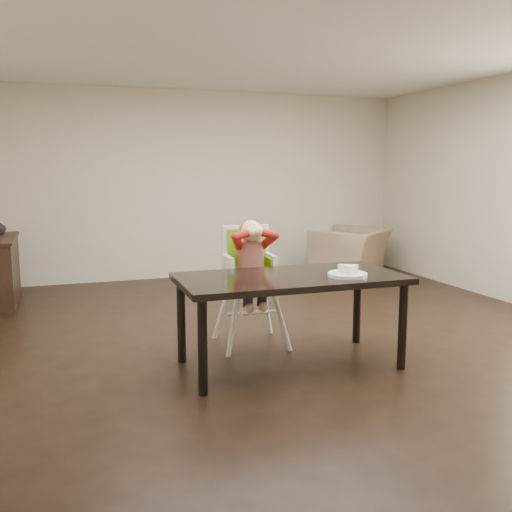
# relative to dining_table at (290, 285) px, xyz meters

# --- Properties ---
(ground) EXTENTS (7.00, 7.00, 0.00)m
(ground) POSITION_rel_dining_table_xyz_m (0.33, 0.54, -0.67)
(ground) COLOR black
(ground) RESTS_ON ground
(room_walls) EXTENTS (6.02, 7.02, 2.71)m
(room_walls) POSITION_rel_dining_table_xyz_m (0.33, 0.54, 1.18)
(room_walls) COLOR beige
(room_walls) RESTS_ON ground
(dining_table) EXTENTS (1.80, 0.90, 0.75)m
(dining_table) POSITION_rel_dining_table_xyz_m (0.00, 0.00, 0.00)
(dining_table) COLOR black
(dining_table) RESTS_ON ground
(high_chair) EXTENTS (0.50, 0.50, 1.14)m
(high_chair) POSITION_rel_dining_table_xyz_m (-0.12, 0.66, 0.14)
(high_chair) COLOR white
(high_chair) RESTS_ON ground
(plate) EXTENTS (0.37, 0.37, 0.09)m
(plate) POSITION_rel_dining_table_xyz_m (0.42, -0.19, 0.11)
(plate) COLOR white
(plate) RESTS_ON dining_table
(armchair) EXTENTS (1.28, 1.22, 0.94)m
(armchair) POSITION_rel_dining_table_xyz_m (2.35, 3.34, -0.20)
(armchair) COLOR #967C5F
(armchair) RESTS_ON ground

